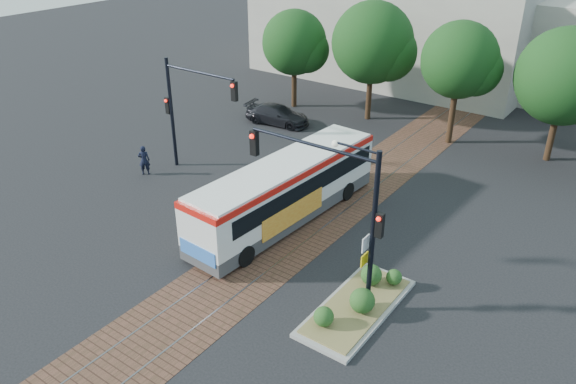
% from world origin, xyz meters
% --- Properties ---
extents(ground, '(120.00, 120.00, 0.00)m').
position_xyz_m(ground, '(0.00, 0.00, 0.00)').
color(ground, black).
rests_on(ground, ground).
extents(trackbed, '(3.60, 40.00, 0.02)m').
position_xyz_m(trackbed, '(0.00, 4.00, 0.01)').
color(trackbed, brown).
rests_on(trackbed, ground).
extents(tree_row, '(26.40, 5.60, 7.67)m').
position_xyz_m(tree_row, '(1.21, 16.42, 4.85)').
color(tree_row, '#382314').
rests_on(tree_row, ground).
extents(warehouses, '(40.00, 13.00, 8.00)m').
position_xyz_m(warehouses, '(-0.53, 28.75, 3.81)').
color(warehouses, '#ADA899').
rests_on(warehouses, ground).
extents(city_bus, '(2.95, 10.92, 2.89)m').
position_xyz_m(city_bus, '(-1.04, 2.75, 1.61)').
color(city_bus, '#404042').
rests_on(city_bus, ground).
extents(traffic_island, '(2.20, 5.20, 1.13)m').
position_xyz_m(traffic_island, '(4.82, -0.90, 0.33)').
color(traffic_island, gray).
rests_on(traffic_island, ground).
extents(signal_pole_main, '(5.49, 0.46, 6.00)m').
position_xyz_m(signal_pole_main, '(3.86, -0.81, 4.16)').
color(signal_pole_main, black).
rests_on(signal_pole_main, ground).
extents(signal_pole_left, '(4.99, 0.34, 6.00)m').
position_xyz_m(signal_pole_left, '(-8.37, 4.00, 3.86)').
color(signal_pole_left, black).
rests_on(signal_pole_left, ground).
extents(officer, '(0.71, 0.69, 1.64)m').
position_xyz_m(officer, '(-9.99, 2.18, 0.82)').
color(officer, black).
rests_on(officer, ground).
extents(parked_car, '(4.52, 2.32, 1.26)m').
position_xyz_m(parked_car, '(-8.84, 12.48, 0.63)').
color(parked_car, black).
rests_on(parked_car, ground).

